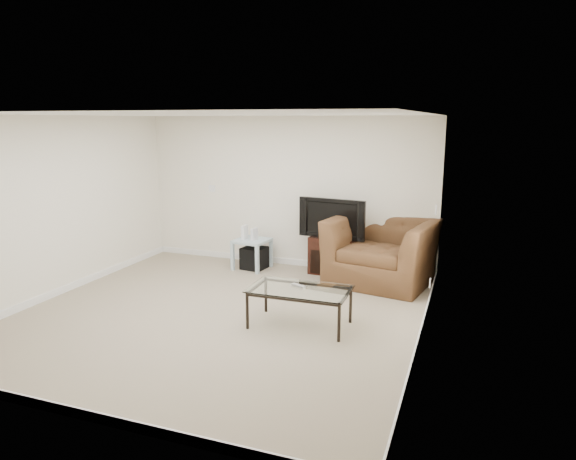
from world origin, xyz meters
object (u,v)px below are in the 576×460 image
(recliner, at_px, (382,240))
(coffee_table, at_px, (300,307))
(subwoofer, at_px, (254,258))
(side_table, at_px, (252,254))
(tv_stand, at_px, (334,255))
(television, at_px, (334,217))

(recliner, bearing_deg, coffee_table, -96.33)
(subwoofer, bearing_deg, side_table, -153.01)
(subwoofer, xyz_separation_m, coffee_table, (1.50, -2.05, 0.06))
(side_table, bearing_deg, coffee_table, -53.07)
(tv_stand, height_order, recliner, recliner)
(tv_stand, relative_size, side_table, 1.40)
(television, xyz_separation_m, recliner, (0.80, -0.20, -0.26))
(tv_stand, distance_m, television, 0.62)
(side_table, xyz_separation_m, subwoofer, (0.03, 0.02, -0.07))
(side_table, bearing_deg, tv_stand, 9.68)
(recliner, distance_m, coffee_table, 2.17)
(side_table, bearing_deg, recliner, 0.00)
(side_table, xyz_separation_m, coffee_table, (1.53, -2.04, -0.02))
(recliner, height_order, coffee_table, recliner)
(tv_stand, bearing_deg, recliner, -12.18)
(coffee_table, bearing_deg, recliner, 73.23)
(tv_stand, height_order, subwoofer, tv_stand)
(tv_stand, height_order, side_table, tv_stand)
(side_table, relative_size, coffee_table, 0.43)
(television, height_order, side_table, television)
(television, distance_m, side_table, 1.52)
(side_table, bearing_deg, television, 8.45)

